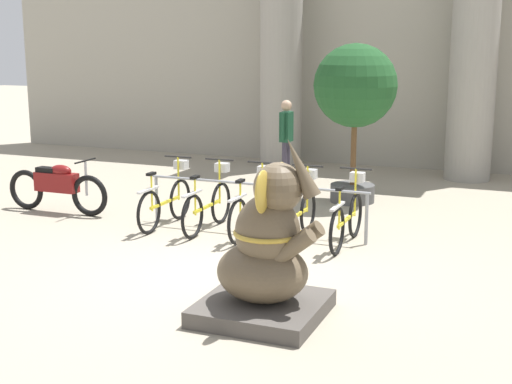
{
  "coord_description": "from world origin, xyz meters",
  "views": [
    {
      "loc": [
        3.57,
        -7.69,
        2.84
      ],
      "look_at": [
        0.28,
        0.34,
        1.0
      ],
      "focal_mm": 50.0,
      "sensor_mm": 36.0,
      "label": 1
    }
  ],
  "objects_px": {
    "bicycle_1": "(208,204)",
    "potted_tree": "(355,92)",
    "bicycle_2": "(252,209)",
    "bicycle_3": "(298,213)",
    "person_pedestrian": "(286,133)",
    "bicycle_0": "(166,201)",
    "motorcycle": "(57,186)",
    "bicycle_4": "(347,217)",
    "elephant_statue": "(267,257)"
  },
  "relations": [
    {
      "from": "bicycle_1",
      "to": "person_pedestrian",
      "type": "bearing_deg",
      "value": 93.64
    },
    {
      "from": "elephant_statue",
      "to": "bicycle_2",
      "type": "bearing_deg",
      "value": 115.32
    },
    {
      "from": "bicycle_1",
      "to": "motorcycle",
      "type": "height_order",
      "value": "bicycle_1"
    },
    {
      "from": "bicycle_2",
      "to": "motorcycle",
      "type": "xyz_separation_m",
      "value": [
        -3.58,
        0.08,
        0.05
      ]
    },
    {
      "from": "bicycle_0",
      "to": "bicycle_2",
      "type": "relative_size",
      "value": 1.0
    },
    {
      "from": "potted_tree",
      "to": "bicycle_4",
      "type": "bearing_deg",
      "value": -76.8
    },
    {
      "from": "person_pedestrian",
      "to": "potted_tree",
      "type": "bearing_deg",
      "value": -38.82
    },
    {
      "from": "bicycle_4",
      "to": "potted_tree",
      "type": "distance_m",
      "value": 3.23
    },
    {
      "from": "potted_tree",
      "to": "elephant_statue",
      "type": "bearing_deg",
      "value": -84.18
    },
    {
      "from": "motorcycle",
      "to": "potted_tree",
      "type": "bearing_deg",
      "value": 31.62
    },
    {
      "from": "bicycle_0",
      "to": "bicycle_3",
      "type": "bearing_deg",
      "value": -0.05
    },
    {
      "from": "person_pedestrian",
      "to": "elephant_statue",
      "type": "bearing_deg",
      "value": -71.6
    },
    {
      "from": "bicycle_4",
      "to": "bicycle_1",
      "type": "bearing_deg",
      "value": -179.59
    },
    {
      "from": "elephant_statue",
      "to": "motorcycle",
      "type": "xyz_separation_m",
      "value": [
        -4.97,
        3.01,
        -0.2
      ]
    },
    {
      "from": "elephant_statue",
      "to": "person_pedestrian",
      "type": "relative_size",
      "value": 1.16
    },
    {
      "from": "bicycle_2",
      "to": "person_pedestrian",
      "type": "distance_m",
      "value": 4.38
    },
    {
      "from": "bicycle_2",
      "to": "bicycle_3",
      "type": "distance_m",
      "value": 0.73
    },
    {
      "from": "elephant_statue",
      "to": "person_pedestrian",
      "type": "distance_m",
      "value": 7.55
    },
    {
      "from": "bicycle_2",
      "to": "bicycle_3",
      "type": "xyz_separation_m",
      "value": [
        0.73,
        -0.0,
        0.0
      ]
    },
    {
      "from": "bicycle_1",
      "to": "potted_tree",
      "type": "distance_m",
      "value": 3.53
    },
    {
      "from": "bicycle_3",
      "to": "bicycle_4",
      "type": "bearing_deg",
      "value": 1.99
    },
    {
      "from": "potted_tree",
      "to": "motorcycle",
      "type": "bearing_deg",
      "value": -148.38
    },
    {
      "from": "bicycle_2",
      "to": "potted_tree",
      "type": "bearing_deg",
      "value": 73.85
    },
    {
      "from": "bicycle_0",
      "to": "person_pedestrian",
      "type": "relative_size",
      "value": 0.99
    },
    {
      "from": "bicycle_3",
      "to": "motorcycle",
      "type": "bearing_deg",
      "value": 178.92
    },
    {
      "from": "bicycle_0",
      "to": "person_pedestrian",
      "type": "height_order",
      "value": "person_pedestrian"
    },
    {
      "from": "bicycle_4",
      "to": "motorcycle",
      "type": "bearing_deg",
      "value": 179.36
    },
    {
      "from": "bicycle_2",
      "to": "bicycle_4",
      "type": "xyz_separation_m",
      "value": [
        1.45,
        0.02,
        0.0
      ]
    },
    {
      "from": "bicycle_1",
      "to": "bicycle_2",
      "type": "xyz_separation_m",
      "value": [
        0.73,
        -0.01,
        0.0
      ]
    },
    {
      "from": "bicycle_1",
      "to": "bicycle_4",
      "type": "relative_size",
      "value": 1.0
    },
    {
      "from": "bicycle_2",
      "to": "bicycle_4",
      "type": "height_order",
      "value": "same"
    },
    {
      "from": "bicycle_2",
      "to": "bicycle_3",
      "type": "height_order",
      "value": "same"
    },
    {
      "from": "bicycle_2",
      "to": "person_pedestrian",
      "type": "height_order",
      "value": "person_pedestrian"
    },
    {
      "from": "motorcycle",
      "to": "bicycle_0",
      "type": "bearing_deg",
      "value": -2.14
    },
    {
      "from": "bicycle_0",
      "to": "potted_tree",
      "type": "height_order",
      "value": "potted_tree"
    },
    {
      "from": "bicycle_3",
      "to": "potted_tree",
      "type": "bearing_deg",
      "value": 88.37
    },
    {
      "from": "bicycle_3",
      "to": "bicycle_2",
      "type": "bearing_deg",
      "value": 179.91
    },
    {
      "from": "bicycle_3",
      "to": "elephant_statue",
      "type": "distance_m",
      "value": 3.02
    },
    {
      "from": "bicycle_1",
      "to": "bicycle_3",
      "type": "height_order",
      "value": "same"
    },
    {
      "from": "bicycle_0",
      "to": "bicycle_1",
      "type": "distance_m",
      "value": 0.73
    },
    {
      "from": "bicycle_4",
      "to": "person_pedestrian",
      "type": "xyz_separation_m",
      "value": [
        -2.45,
        4.2,
        0.59
      ]
    },
    {
      "from": "bicycle_0",
      "to": "bicycle_1",
      "type": "bearing_deg",
      "value": 0.61
    },
    {
      "from": "bicycle_2",
      "to": "elephant_statue",
      "type": "relative_size",
      "value": 0.85
    },
    {
      "from": "bicycle_2",
      "to": "motorcycle",
      "type": "bearing_deg",
      "value": 178.72
    },
    {
      "from": "bicycle_1",
      "to": "bicycle_4",
      "type": "xyz_separation_m",
      "value": [
        2.18,
        0.02,
        0.0
      ]
    },
    {
      "from": "bicycle_0",
      "to": "bicycle_2",
      "type": "distance_m",
      "value": 1.45
    },
    {
      "from": "bicycle_3",
      "to": "potted_tree",
      "type": "xyz_separation_m",
      "value": [
        0.08,
        2.78,
        1.56
      ]
    },
    {
      "from": "bicycle_2",
      "to": "bicycle_3",
      "type": "relative_size",
      "value": 1.0
    },
    {
      "from": "bicycle_4",
      "to": "bicycle_0",
      "type": "bearing_deg",
      "value": -179.54
    },
    {
      "from": "bicycle_1",
      "to": "motorcycle",
      "type": "bearing_deg",
      "value": 178.56
    }
  ]
}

